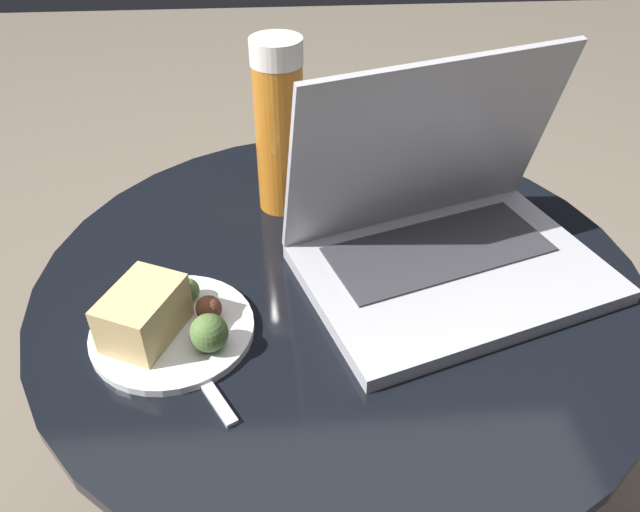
% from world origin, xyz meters
% --- Properties ---
extents(table, '(0.72, 0.72, 0.55)m').
position_xyz_m(table, '(0.00, 0.00, 0.39)').
color(table, black).
rests_on(table, ground_plane).
extents(laptop, '(0.40, 0.34, 0.25)m').
position_xyz_m(laptop, '(0.12, 0.01, 0.60)').
color(laptop, '#B2B2B7').
rests_on(laptop, table).
extents(beer_glass, '(0.06, 0.06, 0.23)m').
position_xyz_m(beer_glass, '(-0.06, 0.16, 0.67)').
color(beer_glass, '#C6701E').
rests_on(beer_glass, table).
extents(snack_plate, '(0.17, 0.17, 0.06)m').
position_xyz_m(snack_plate, '(-0.19, -0.09, 0.57)').
color(snack_plate, white).
rests_on(snack_plate, table).
extents(fork, '(0.11, 0.18, 0.00)m').
position_xyz_m(fork, '(-0.18, -0.11, 0.55)').
color(fork, silver).
rests_on(fork, table).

